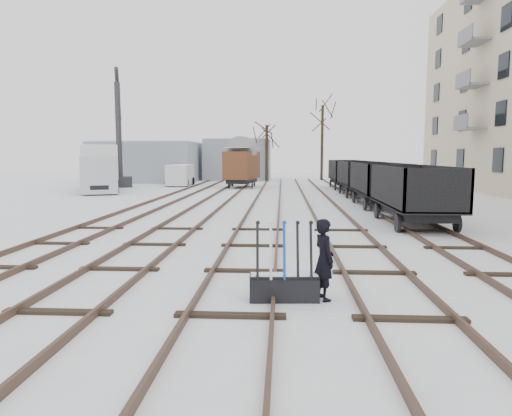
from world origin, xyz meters
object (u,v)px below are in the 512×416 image
(ground_frame, at_px, (284,286))
(box_van_wagon, at_px, (242,164))
(crane, at_px, (120,156))
(lorry, at_px, (100,168))
(worker, at_px, (324,259))
(freight_wagon_a, at_px, (413,203))
(panel_van, at_px, (180,175))

(ground_frame, height_order, box_van_wagon, box_van_wagon)
(ground_frame, distance_m, box_van_wagon, 30.24)
(crane, bearing_deg, lorry, -105.23)
(worker, distance_m, crane, 33.38)
(ground_frame, distance_m, lorry, 28.41)
(freight_wagon_a, distance_m, lorry, 24.12)
(freight_wagon_a, relative_size, box_van_wagon, 1.20)
(worker, bearing_deg, panel_van, -3.52)
(ground_frame, distance_m, panel_van, 33.11)
(worker, relative_size, freight_wagon_a, 0.27)
(panel_van, bearing_deg, lorry, -125.40)
(ground_frame, distance_m, crane, 33.18)
(worker, xyz_separation_m, box_van_wagon, (-4.19, 29.90, 1.16))
(worker, bearing_deg, ground_frame, 76.77)
(panel_van, bearing_deg, crane, -162.05)
(lorry, bearing_deg, box_van_wagon, 6.04)
(worker, height_order, box_van_wagon, box_van_wagon)
(freight_wagon_a, bearing_deg, worker, -114.35)
(worker, bearing_deg, crane, 5.20)
(worker, bearing_deg, lorry, 9.25)
(worker, bearing_deg, box_van_wagon, -12.85)
(worker, xyz_separation_m, crane, (-14.62, 29.94, 1.83))
(box_van_wagon, bearing_deg, worker, -71.23)
(ground_frame, distance_m, worker, 0.90)
(ground_frame, xyz_separation_m, panel_van, (-9.13, 31.81, 0.69))
(crane, bearing_deg, ground_frame, -83.41)
(panel_van, bearing_deg, ground_frame, -76.49)
(freight_wagon_a, relative_size, lorry, 0.71)
(box_van_wagon, height_order, panel_van, box_van_wagon)
(freight_wagon_a, bearing_deg, lorry, 140.86)
(box_van_wagon, xyz_separation_m, lorry, (-10.17, -5.10, -0.16))
(freight_wagon_a, distance_m, panel_van, 26.31)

